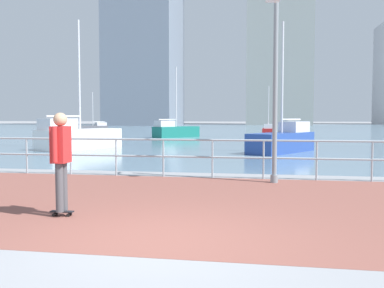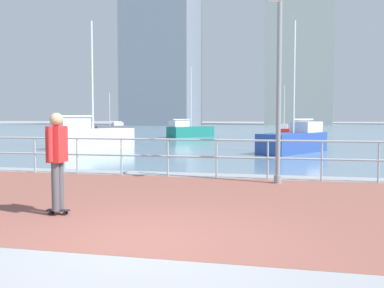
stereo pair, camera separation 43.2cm
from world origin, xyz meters
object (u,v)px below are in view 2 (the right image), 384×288
Objects in this scene: sailboat_white at (111,128)px; sailboat_yellow at (90,136)px; sailboat_ivory at (189,131)px; skateboarder at (57,154)px; sailboat_teal at (295,140)px; lamppost at (278,65)px; sailboat_blue at (284,131)px.

sailboat_yellow is at bearing -69.31° from sailboat_white.
sailboat_ivory is 16.31m from sailboat_white.
sailboat_yellow is 26.44m from sailboat_white.
skateboarder is 0.30× the size of sailboat_ivory.
sailboat_ivory is (-8.24, 13.91, -0.03)m from sailboat_teal.
lamppost is at bearing -45.96° from sailboat_yellow.
sailboat_white is at bearing 111.80° from skateboarder.
sailboat_ivory is (2.45, 13.46, -0.09)m from sailboat_yellow.
lamppost is 25.13m from sailboat_ivory.
sailboat_blue is (3.73, 31.97, -0.64)m from skateboarder.
sailboat_teal reaches higher than sailboat_blue.
skateboarder is 32.19m from sailboat_blue.
sailboat_blue is at bearing 83.34° from skateboarder.
sailboat_ivory is 1.30× the size of sailboat_white.
sailboat_teal is at bearing -51.50° from sailboat_white.
sailboat_white is (-19.37, 35.11, -2.55)m from lamppost.
lamppost is at bearing -72.35° from sailboat_ivory.
sailboat_yellow is 10.70m from sailboat_teal.
sailboat_white is at bearing 128.50° from sailboat_teal.
skateboarder is at bearing -130.53° from lamppost.
sailboat_ivory is at bearing 98.02° from skateboarder.
sailboat_ivory reaches higher than lamppost.
sailboat_ivory is at bearing 79.69° from sailboat_yellow.
sailboat_ivory is (-7.59, 23.84, -2.42)m from lamppost.
skateboarder is 14.82m from sailboat_teal.
sailboat_white reaches higher than skateboarder.
lamppost reaches higher than sailboat_blue.
lamppost is at bearing -61.11° from sailboat_white.
sailboat_teal is at bearing 73.17° from skateboarder.
sailboat_teal reaches higher than sailboat_ivory.
sailboat_blue is 8.61m from sailboat_ivory.
lamppost is 3.04× the size of skateboarder.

